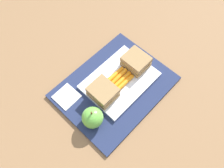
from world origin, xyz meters
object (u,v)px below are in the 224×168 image
food_tray (120,80)px  sandwich_half_right (103,92)px  carrot_sticks_bundle (120,79)px  sandwich_half_left (136,62)px  apple (92,118)px  paper_napkin (67,97)px

food_tray → sandwich_half_right: sandwich_half_right is taller
food_tray → carrot_sticks_bundle: bearing=123.0°
food_tray → sandwich_half_left: sandwich_half_left is taller
sandwich_half_left → apple: size_ratio=1.06×
sandwich_half_right → sandwich_half_left: bearing=180.0°
paper_napkin → apple: bearing=91.0°
sandwich_half_left → carrot_sticks_bundle: 0.08m
carrot_sticks_bundle → paper_napkin: bearing=-28.2°
sandwich_half_right → carrot_sticks_bundle: bearing=179.7°
apple → paper_napkin: 0.13m
carrot_sticks_bundle → apple: (0.16, 0.04, 0.01)m
apple → sandwich_half_right: bearing=-155.9°
food_tray → sandwich_half_right: (0.08, 0.00, 0.03)m
sandwich_half_left → carrot_sticks_bundle: bearing=0.3°
food_tray → apple: apple is taller
sandwich_half_left → paper_napkin: (0.24, -0.09, -0.03)m
food_tray → paper_napkin: food_tray is taller
apple → paper_napkin: size_ratio=1.08×
food_tray → paper_napkin: size_ratio=3.29×
sandwich_half_left → apple: bearing=8.6°
sandwich_half_right → paper_napkin: 0.12m
sandwich_half_right → apple: size_ratio=1.06×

